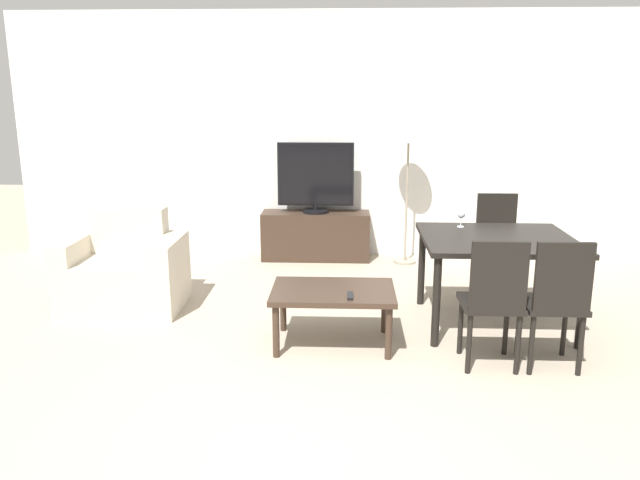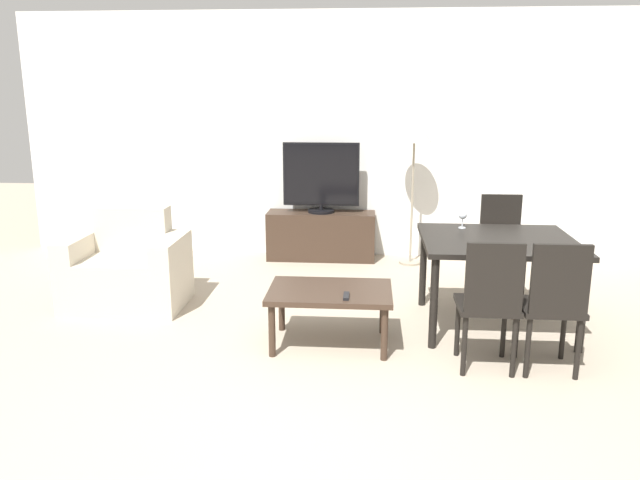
% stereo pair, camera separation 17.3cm
% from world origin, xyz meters
% --- Properties ---
extents(ground_plane, '(18.00, 18.00, 0.00)m').
position_xyz_m(ground_plane, '(0.00, 0.00, 0.00)').
color(ground_plane, tan).
extents(wall_back, '(7.17, 0.06, 2.70)m').
position_xyz_m(wall_back, '(0.00, 4.01, 1.35)').
color(wall_back, white).
rests_on(wall_back, ground_plane).
extents(armchair, '(1.01, 0.69, 0.85)m').
position_xyz_m(armchair, '(-1.76, 2.09, 0.31)').
color(armchair, beige).
rests_on(armchair, ground_plane).
extents(tv_stand, '(1.20, 0.37, 0.53)m').
position_xyz_m(tv_stand, '(-0.17, 3.75, 0.27)').
color(tv_stand, '#38281E').
rests_on(tv_stand, ground_plane).
extents(tv, '(0.84, 0.29, 0.77)m').
position_xyz_m(tv, '(-0.17, 3.75, 0.92)').
color(tv, black).
rests_on(tv, tv_stand).
extents(coffee_table, '(0.91, 0.61, 0.43)m').
position_xyz_m(coffee_table, '(0.08, 1.35, 0.38)').
color(coffee_table, '#38281E').
rests_on(coffee_table, ground_plane).
extents(dining_table, '(1.18, 1.06, 0.73)m').
position_xyz_m(dining_table, '(1.37, 1.82, 0.65)').
color(dining_table, black).
rests_on(dining_table, ground_plane).
extents(dining_chair_near, '(0.40, 0.40, 0.93)m').
position_xyz_m(dining_chair_near, '(1.16, 0.98, 0.52)').
color(dining_chair_near, black).
rests_on(dining_chair_near, ground_plane).
extents(dining_chair_far, '(0.40, 0.40, 0.93)m').
position_xyz_m(dining_chair_far, '(1.57, 2.66, 0.52)').
color(dining_chair_far, black).
rests_on(dining_chair_far, ground_plane).
extents(dining_chair_near_right, '(0.40, 0.40, 0.93)m').
position_xyz_m(dining_chair_near_right, '(1.57, 0.98, 0.52)').
color(dining_chair_near_right, black).
rests_on(dining_chair_near_right, ground_plane).
extents(floor_lamp, '(0.36, 0.36, 1.59)m').
position_xyz_m(floor_lamp, '(0.82, 3.64, 1.39)').
color(floor_lamp, gray).
rests_on(floor_lamp, ground_plane).
extents(remote_primary, '(0.04, 0.15, 0.02)m').
position_xyz_m(remote_primary, '(0.20, 1.18, 0.44)').
color(remote_primary, black).
rests_on(remote_primary, coffee_table).
extents(wine_glass_left, '(0.07, 0.07, 0.15)m').
position_xyz_m(wine_glass_left, '(1.14, 2.16, 0.84)').
color(wine_glass_left, silver).
rests_on(wine_glass_left, dining_table).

